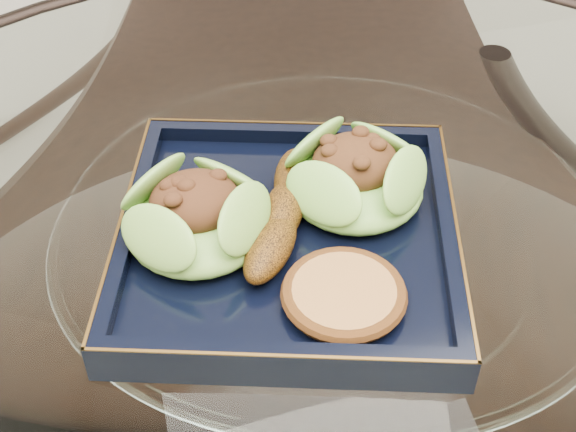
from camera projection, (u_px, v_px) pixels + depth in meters
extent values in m
cylinder|color=white|center=(330.00, 276.00, 0.65)|extent=(1.10, 1.10, 0.01)
torus|color=black|center=(330.00, 276.00, 0.65)|extent=(1.13, 1.13, 0.02)
cylinder|color=black|center=(449.00, 285.00, 1.16)|extent=(0.04, 0.04, 0.75)
cylinder|color=black|center=(53.00, 365.00, 1.05)|extent=(0.04, 0.04, 0.75)
cube|color=black|center=(305.00, 210.00, 1.17)|extent=(0.49, 0.49, 0.04)
cylinder|color=black|center=(191.00, 403.00, 1.20)|extent=(0.03, 0.03, 0.43)
cylinder|color=black|center=(420.00, 401.00, 1.20)|extent=(0.03, 0.03, 0.43)
cylinder|color=black|center=(206.00, 243.00, 1.45)|extent=(0.03, 0.03, 0.43)
cylinder|color=black|center=(395.00, 242.00, 1.46)|extent=(0.03, 0.03, 0.43)
cube|color=black|center=(288.00, 243.00, 0.65)|extent=(0.34, 0.34, 0.02)
ellipsoid|color=#5C902A|center=(197.00, 219.00, 0.63)|extent=(0.15, 0.15, 0.04)
ellipsoid|color=#63AE32|center=(355.00, 180.00, 0.67)|extent=(0.14, 0.14, 0.04)
ellipsoid|color=#653A0A|center=(283.00, 212.00, 0.65)|extent=(0.10, 0.15, 0.03)
cylinder|color=#AD7139|center=(344.00, 296.00, 0.59)|extent=(0.09, 0.09, 0.02)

